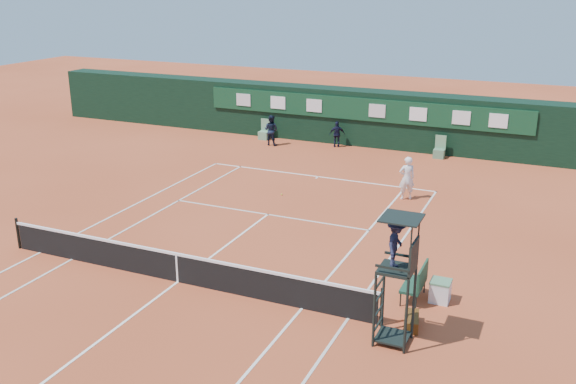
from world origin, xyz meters
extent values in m
plane|color=#C4522E|center=(0.00, 0.00, 0.00)|extent=(90.00, 90.00, 0.00)
cube|color=white|center=(0.00, 11.88, 0.01)|extent=(11.05, 0.08, 0.01)
cube|color=silver|center=(5.49, 0.00, 0.01)|extent=(0.08, 23.85, 0.01)
cube|color=silver|center=(-5.49, 0.00, 0.01)|extent=(0.08, 23.85, 0.01)
cube|color=white|center=(4.12, 0.00, 0.01)|extent=(0.08, 23.85, 0.01)
cube|color=silver|center=(-4.12, 0.00, 0.01)|extent=(0.08, 23.85, 0.01)
cube|color=silver|center=(0.00, 6.40, 0.01)|extent=(8.31, 0.08, 0.01)
cube|color=white|center=(0.00, 0.00, 0.01)|extent=(0.08, 12.88, 0.01)
cube|color=silver|center=(0.00, 11.73, 0.01)|extent=(0.08, 0.30, 0.01)
cube|color=black|center=(0.00, 0.00, 0.45)|extent=(12.60, 0.04, 0.90)
cube|color=white|center=(0.00, 0.00, 0.93)|extent=(12.80, 0.06, 0.08)
cube|color=white|center=(0.00, 0.00, 0.46)|extent=(0.06, 0.05, 0.92)
cylinder|color=black|center=(6.40, 0.00, 0.55)|extent=(0.10, 0.10, 1.10)
cylinder|color=black|center=(-6.40, 0.00, 0.55)|extent=(0.10, 0.10, 1.10)
cube|color=black|center=(0.00, 18.75, 1.50)|extent=(40.00, 1.50, 3.00)
cube|color=#103D22|center=(0.00, 17.94, 2.10)|extent=(18.00, 0.10, 1.20)
cube|color=silver|center=(-7.00, 17.87, 2.10)|extent=(0.90, 0.04, 0.70)
cube|color=white|center=(-4.80, 17.87, 2.10)|extent=(0.90, 0.04, 0.70)
cube|color=white|center=(-2.60, 17.87, 2.10)|extent=(0.90, 0.04, 0.70)
cube|color=silver|center=(1.00, 17.87, 2.10)|extent=(0.90, 0.04, 0.70)
cube|color=white|center=(3.20, 17.87, 2.10)|extent=(0.90, 0.04, 0.70)
cube|color=white|center=(5.40, 17.87, 2.10)|extent=(0.90, 0.04, 0.70)
cube|color=white|center=(7.20, 17.87, 2.10)|extent=(0.90, 0.04, 0.70)
cube|color=#649971|center=(-5.50, 17.45, 0.23)|extent=(0.55, 0.50, 0.46)
cube|color=#62966D|center=(-5.50, 17.67, 0.80)|extent=(0.55, 0.06, 0.70)
cube|color=#537F5D|center=(4.50, 17.45, 0.23)|extent=(0.55, 0.50, 0.46)
cube|color=#5F9165|center=(4.50, 17.67, 0.80)|extent=(0.55, 0.06, 0.70)
cylinder|color=black|center=(6.49, -1.08, 1.00)|extent=(0.07, 0.07, 2.00)
cylinder|color=black|center=(6.49, -0.28, 1.00)|extent=(0.07, 0.07, 2.00)
cylinder|color=black|center=(7.29, -1.08, 1.00)|extent=(0.07, 0.07, 2.00)
cylinder|color=black|center=(7.29, -0.28, 1.00)|extent=(0.07, 0.07, 2.00)
cube|color=black|center=(6.89, -0.68, 2.04)|extent=(0.85, 0.85, 0.08)
cube|color=black|center=(7.29, -0.68, 2.45)|extent=(0.06, 0.85, 0.80)
cube|color=black|center=(6.89, -1.10, 2.25)|extent=(0.85, 0.05, 0.06)
cube|color=black|center=(6.89, -0.26, 2.25)|extent=(0.85, 0.05, 0.06)
cylinder|color=black|center=(7.29, -1.08, 2.90)|extent=(0.04, 0.04, 1.00)
cylinder|color=black|center=(7.29, -0.28, 2.90)|extent=(0.04, 0.04, 1.00)
cube|color=black|center=(6.94, -0.68, 3.40)|extent=(0.95, 0.95, 0.04)
cube|color=black|center=(6.89, -0.68, 0.15)|extent=(0.80, 0.80, 0.05)
cube|color=black|center=(6.49, -0.68, 0.40)|extent=(0.04, 0.80, 0.04)
cube|color=black|center=(6.49, -0.68, 0.80)|extent=(0.04, 0.80, 0.04)
cube|color=black|center=(6.49, -0.68, 1.20)|extent=(0.04, 0.80, 0.04)
cube|color=black|center=(6.49, -0.68, 1.60)|extent=(0.04, 0.80, 0.04)
imported|color=#191C33|center=(6.84, -0.68, 2.72)|extent=(0.47, 0.82, 1.28)
cube|color=#183E2C|center=(6.83, 1.79, 0.45)|extent=(0.55, 1.20, 0.08)
cube|color=#194029|center=(7.08, 1.79, 0.80)|extent=(0.06, 1.20, 0.60)
cylinder|color=black|center=(6.61, 1.24, 0.20)|extent=(0.04, 0.04, 0.41)
cylinder|color=black|center=(7.05, 1.24, 0.20)|extent=(0.04, 0.04, 0.41)
cylinder|color=black|center=(6.61, 2.34, 0.20)|extent=(0.04, 0.04, 0.41)
cylinder|color=black|center=(7.05, 2.34, 0.20)|extent=(0.04, 0.04, 0.41)
cube|color=black|center=(7.15, 0.26, 0.16)|extent=(0.55, 0.93, 0.33)
cube|color=white|center=(7.57, 2.00, 0.30)|extent=(0.55, 0.55, 0.60)
cube|color=#57855F|center=(7.57, 2.00, 0.62)|extent=(0.57, 0.57, 0.05)
sphere|color=#BFD030|center=(-0.47, 8.76, 0.04)|extent=(0.08, 0.08, 0.08)
imported|color=white|center=(4.50, 10.42, 0.92)|extent=(0.80, 0.72, 1.84)
imported|color=black|center=(-4.56, 16.41, 0.84)|extent=(0.85, 0.68, 1.68)
imported|color=black|center=(-1.08, 17.48, 0.71)|extent=(0.91, 0.65, 1.43)
camera|label=1|loc=(10.21, -14.85, 8.86)|focal=40.00mm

